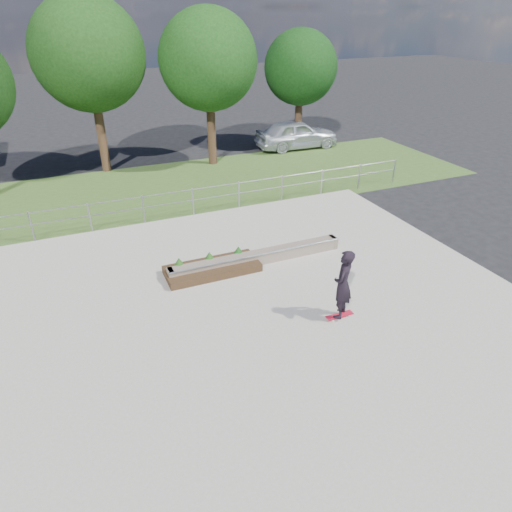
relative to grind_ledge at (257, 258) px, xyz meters
The scene contains 11 objects.
ground 2.91m from the grind_ledge, 106.00° to the right, with size 120.00×120.00×0.00m, color black.
grass_verge 8.26m from the grind_ledge, 95.55° to the left, with size 30.00×8.00×0.02m, color #344F1F.
concrete_slab 2.91m from the grind_ledge, 106.00° to the right, with size 15.00×15.00×0.06m, color gray.
fence 4.81m from the grind_ledge, 99.61° to the left, with size 20.06×0.06×1.20m.
tree_mid_left 13.73m from the grind_ledge, 105.11° to the left, with size 5.25×5.25×8.25m.
tree_mid_right 12.46m from the grind_ledge, 78.89° to the left, with size 4.90×4.90×7.70m.
tree_far_right 15.71m from the grind_ledge, 57.18° to the left, with size 4.20×4.20×6.60m.
grind_ledge is the anchor object (origin of this frame).
planter_bed 1.56m from the grind_ledge, behind, with size 3.00×1.20×0.61m.
skateboarder 3.87m from the grind_ledge, 76.67° to the right, with size 0.85×0.84×2.06m.
parked_car 14.50m from the grind_ledge, 57.22° to the left, with size 1.98×4.93×1.68m, color silver.
Camera 1 is at (-4.45, -9.33, 7.55)m, focal length 32.00 mm.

